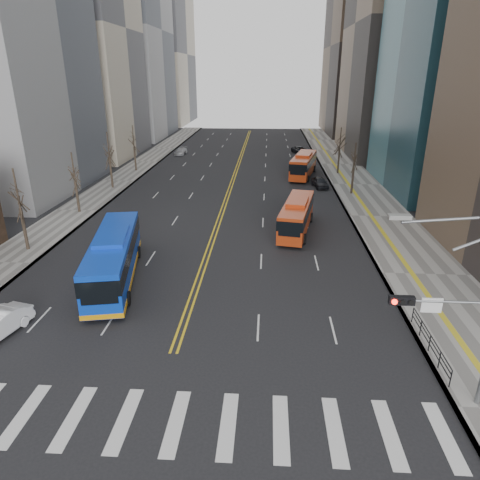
% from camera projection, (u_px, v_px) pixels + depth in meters
% --- Properties ---
extents(ground, '(220.00, 220.00, 0.00)m').
position_uv_depth(ground, '(150.00, 421.00, 19.35)').
color(ground, black).
extents(sidewalk_right, '(7.00, 130.00, 0.15)m').
position_uv_depth(sidewalk_right, '(356.00, 185.00, 60.09)').
color(sidewalk_right, slate).
rests_on(sidewalk_right, ground).
extents(sidewalk_left, '(5.00, 130.00, 0.15)m').
position_uv_depth(sidewalk_left, '(119.00, 181.00, 62.14)').
color(sidewalk_left, slate).
rests_on(sidewalk_left, ground).
extents(crosswalk, '(26.70, 4.00, 0.01)m').
position_uv_depth(crosswalk, '(150.00, 421.00, 19.35)').
color(crosswalk, silver).
rests_on(crosswalk, ground).
extents(centerline, '(0.55, 100.00, 0.01)m').
position_uv_depth(centerline, '(237.00, 169.00, 70.46)').
color(centerline, gold).
rests_on(centerline, ground).
extents(office_towers, '(83.00, 134.00, 58.00)m').
position_uv_depth(office_towers, '(243.00, 16.00, 74.30)').
color(office_towers, gray).
rests_on(office_towers, ground).
extents(signal_mast, '(5.37, 0.37, 9.39)m').
position_uv_depth(signal_mast, '(464.00, 315.00, 18.61)').
color(signal_mast, slate).
rests_on(signal_mast, ground).
extents(pedestrian_railing, '(0.06, 6.06, 1.02)m').
position_uv_depth(pedestrian_railing, '(430.00, 341.00, 23.77)').
color(pedestrian_railing, black).
rests_on(pedestrian_railing, sidewalk_right).
extents(street_trees, '(35.20, 47.20, 7.60)m').
position_uv_depth(street_trees, '(163.00, 163.00, 50.12)').
color(street_trees, '#32271E').
rests_on(street_trees, ground).
extents(blue_bus, '(5.16, 13.03, 3.69)m').
position_uv_depth(blue_bus, '(114.00, 256.00, 31.93)').
color(blue_bus, '#0D3CC6').
rests_on(blue_bus, ground).
extents(red_bus_near, '(4.19, 10.41, 3.25)m').
position_uv_depth(red_bus_near, '(297.00, 214.00, 41.92)').
color(red_bus_near, '#A93312').
rests_on(red_bus_near, ground).
extents(red_bus_far, '(4.91, 11.32, 3.50)m').
position_uv_depth(red_bus_far, '(304.00, 164.00, 64.54)').
color(red_bus_far, '#A93312').
rests_on(red_bus_far, ground).
extents(car_dark_mid, '(2.38, 4.37, 1.41)m').
position_uv_depth(car_dark_mid, '(320.00, 182.00, 58.72)').
color(car_dark_mid, black).
rests_on(car_dark_mid, ground).
extents(car_silver, '(2.09, 4.50, 1.27)m').
position_uv_depth(car_silver, '(181.00, 151.00, 82.32)').
color(car_silver, '#95969A').
rests_on(car_silver, ground).
extents(car_dark_far, '(3.64, 5.36, 1.36)m').
position_uv_depth(car_dark_far, '(300.00, 150.00, 83.44)').
color(car_dark_far, black).
rests_on(car_dark_far, ground).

